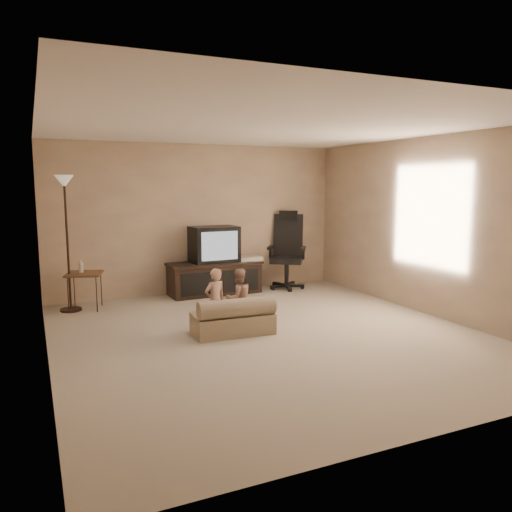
{
  "coord_description": "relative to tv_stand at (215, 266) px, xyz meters",
  "views": [
    {
      "loc": [
        -2.58,
        -5.34,
        1.84
      ],
      "look_at": [
        0.1,
        0.6,
        0.9
      ],
      "focal_mm": 35.0,
      "sensor_mm": 36.0,
      "label": 1
    }
  ],
  "objects": [
    {
      "name": "floor_lamp",
      "position": [
        -2.32,
        -0.23,
        0.96
      ],
      "size": [
        0.31,
        0.31,
        1.97
      ],
      "color": "black",
      "rests_on": "floor"
    },
    {
      "name": "toddler_left",
      "position": [
        -0.75,
        -2.11,
        -0.07
      ],
      "size": [
        0.34,
        0.29,
        0.81
      ],
      "primitive_type": "imported",
      "rotation": [
        0.0,
        0.0,
        3.41
      ],
      "color": "tan",
      "rests_on": "floor"
    },
    {
      "name": "child_sofa",
      "position": [
        -0.57,
        -2.27,
        -0.28
      ],
      "size": [
        1.0,
        0.6,
        0.47
      ],
      "rotation": [
        0.0,
        0.0,
        -0.06
      ],
      "color": "tan",
      "rests_on": "floor"
    },
    {
      "name": "tv_stand",
      "position": [
        0.0,
        0.0,
        0.0
      ],
      "size": [
        1.61,
        0.63,
        1.14
      ],
      "rotation": [
        0.0,
        0.0,
        0.03
      ],
      "color": "black",
      "rests_on": "floor"
    },
    {
      "name": "room_shell",
      "position": [
        -0.2,
        -2.49,
        1.04
      ],
      "size": [
        5.5,
        5.5,
        5.5
      ],
      "color": "white",
      "rests_on": "floor"
    },
    {
      "name": "office_chair",
      "position": [
        1.34,
        -0.07,
        0.02
      ],
      "size": [
        0.88,
        0.88,
        1.37
      ],
      "rotation": [
        0.0,
        0.0,
        -0.59
      ],
      "color": "black",
      "rests_on": "floor"
    },
    {
      "name": "side_table",
      "position": [
        -2.11,
        -0.21,
        0.06
      ],
      "size": [
        0.62,
        0.62,
        0.74
      ],
      "rotation": [
        0.0,
        0.0,
        -0.29
      ],
      "color": "brown",
      "rests_on": "floor"
    },
    {
      "name": "toddler_right",
      "position": [
        -0.4,
        -2.02,
        -0.09
      ],
      "size": [
        0.39,
        0.24,
        0.77
      ],
      "primitive_type": "imported",
      "rotation": [
        0.0,
        0.0,
        3.24
      ],
      "color": "tan",
      "rests_on": "floor"
    },
    {
      "name": "floor",
      "position": [
        -0.2,
        -2.49,
        -0.47
      ],
      "size": [
        5.5,
        5.5,
        0.0
      ],
      "primitive_type": "plane",
      "color": "#BFB198",
      "rests_on": "ground"
    }
  ]
}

